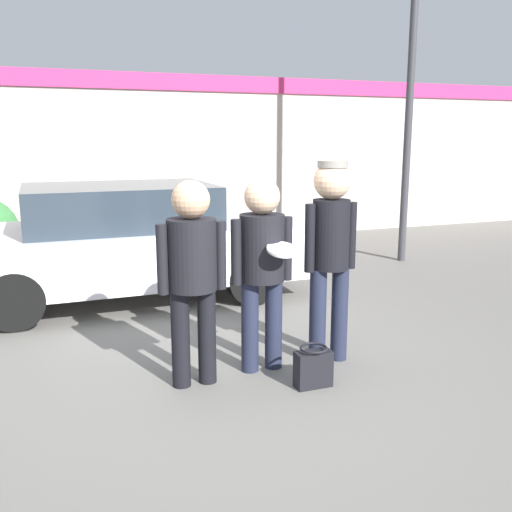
% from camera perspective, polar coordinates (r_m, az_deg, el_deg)
% --- Properties ---
extents(ground_plane, '(56.00, 56.00, 0.00)m').
position_cam_1_polar(ground_plane, '(4.98, -2.26, -11.82)').
color(ground_plane, '#66635E').
extents(storefront_building, '(24.00, 0.22, 3.13)m').
position_cam_1_polar(storefront_building, '(10.84, -13.47, 9.39)').
color(storefront_building, '#B2A89E').
rests_on(storefront_building, ground).
extents(person_left, '(0.56, 0.39, 1.67)m').
position_cam_1_polar(person_left, '(4.53, -6.40, -0.88)').
color(person_left, black).
rests_on(person_left, ground).
extents(person_middle_with_frisbee, '(0.55, 0.58, 1.66)m').
position_cam_1_polar(person_middle_with_frisbee, '(4.80, 0.62, -0.17)').
color(person_middle_with_frisbee, '#1E2338').
rests_on(person_middle_with_frisbee, ground).
extents(person_right, '(0.49, 0.32, 1.80)m').
position_cam_1_polar(person_right, '(5.01, 7.47, 1.35)').
color(person_right, '#1E2338').
rests_on(person_right, ground).
extents(parked_car_near, '(4.28, 1.90, 1.42)m').
position_cam_1_polar(parked_car_near, '(7.28, -12.79, 1.44)').
color(parked_car_near, silver).
rests_on(parked_car_near, ground).
extents(street_lamp, '(1.56, 0.35, 6.41)m').
position_cam_1_polar(street_lamp, '(9.84, 16.93, 22.64)').
color(street_lamp, '#38383D').
rests_on(street_lamp, ground).
extents(handbag, '(0.30, 0.23, 0.34)m').
position_cam_1_polar(handbag, '(4.73, 5.74, -11.02)').
color(handbag, black).
rests_on(handbag, ground).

